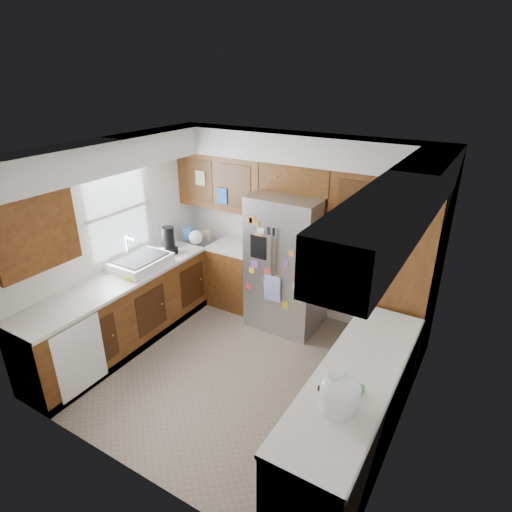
{
  "coord_description": "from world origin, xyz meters",
  "views": [
    {
      "loc": [
        2.22,
        -3.32,
        3.23
      ],
      "look_at": [
        0.03,
        0.35,
        1.32
      ],
      "focal_mm": 30.0,
      "sensor_mm": 36.0,
      "label": 1
    }
  ],
  "objects_px": {
    "fridge": "(288,262)",
    "rice_cooker": "(340,392)",
    "pantry": "(407,279)",
    "paper_towel": "(334,386)"
  },
  "relations": [
    {
      "from": "fridge",
      "to": "rice_cooker",
      "type": "relative_size",
      "value": 5.9
    },
    {
      "from": "fridge",
      "to": "paper_towel",
      "type": "height_order",
      "value": "fridge"
    },
    {
      "from": "fridge",
      "to": "pantry",
      "type": "bearing_deg",
      "value": -2.06
    },
    {
      "from": "pantry",
      "to": "fridge",
      "type": "height_order",
      "value": "pantry"
    },
    {
      "from": "pantry",
      "to": "fridge",
      "type": "distance_m",
      "value": 1.51
    },
    {
      "from": "fridge",
      "to": "rice_cooker",
      "type": "distance_m",
      "value": 2.6
    },
    {
      "from": "rice_cooker",
      "to": "pantry",
      "type": "bearing_deg",
      "value": 89.99
    },
    {
      "from": "pantry",
      "to": "paper_towel",
      "type": "distance_m",
      "value": 2.04
    },
    {
      "from": "pantry",
      "to": "rice_cooker",
      "type": "height_order",
      "value": "pantry"
    },
    {
      "from": "pantry",
      "to": "fridge",
      "type": "xyz_separation_m",
      "value": [
        -1.5,
        0.05,
        -0.17
      ]
    }
  ]
}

